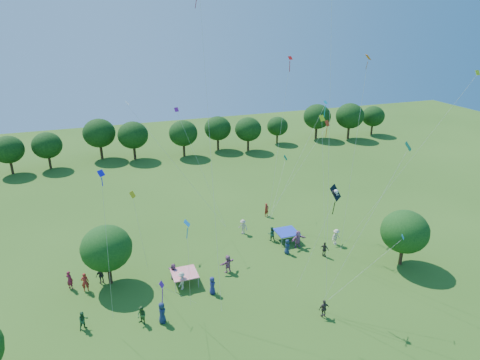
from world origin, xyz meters
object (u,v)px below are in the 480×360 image
Objects in this scene: near_tree_east at (405,232)px; tent_red_stripe at (184,273)px; tent_blue at (287,232)px; pirate_kite at (335,194)px; near_tree_north at (106,248)px; red_high_kite at (202,28)px.

tent_red_stripe is (-20.11, 3.77, -2.45)m from near_tree_east.
tent_red_stripe is 1.00× the size of tent_blue.
pirate_kite is at bearing -96.82° from tent_blue.
near_tree_east is at bearing -12.98° from near_tree_north.
near_tree_east reaches higher than tent_blue.
near_tree_north is 1.00× the size of near_tree_east.
near_tree_east is 0.61× the size of pirate_kite.
red_high_kite is at bearing 2.13° from tent_red_stripe.
pirate_kite is (-1.23, -10.30, 8.66)m from tent_blue.
near_tree_east is 20.60m from tent_red_stripe.
red_high_kite reaches higher than near_tree_north.
pirate_kite is (10.55, -6.35, 8.66)m from tent_red_stripe.
tent_blue is at bearing 137.16° from near_tree_east.
pirate_kite reaches higher than near_tree_east.
red_high_kite is (2.30, 0.09, 20.34)m from tent_red_stripe.
near_tree_north reaches higher than tent_blue.
near_tree_east is at bearing -10.62° from tent_red_stripe.
tent_red_stripe is 12.43m from tent_blue.
near_tree_east is 0.22× the size of red_high_kite.
red_high_kite is (-9.48, -3.86, 20.34)m from tent_blue.
red_high_kite is at bearing 167.78° from near_tree_east.
tent_blue is (17.98, 1.66, -2.50)m from near_tree_north.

